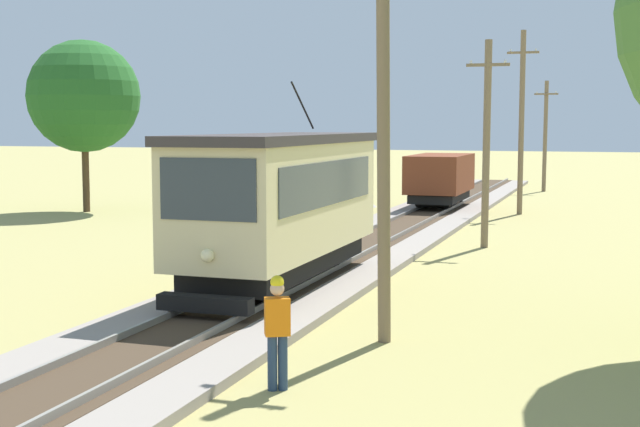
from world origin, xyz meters
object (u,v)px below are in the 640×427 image
at_px(track_worker, 277,327).
at_px(utility_pole_mid, 487,142).
at_px(freight_car, 440,178).
at_px(utility_pole_distant, 545,135).
at_px(gravel_pile, 346,197).
at_px(tree_left_near, 84,96).
at_px(utility_pole_far, 522,121).
at_px(red_tram, 280,201).
at_px(utility_pole_near_tram, 384,136).

bearing_deg(track_worker, utility_pole_mid, -30.83).
distance_m(freight_car, utility_pole_distant, 14.54).
xyz_separation_m(gravel_pile, tree_left_near, (-10.64, -6.29, 4.82)).
distance_m(gravel_pile, track_worker, 29.88).
height_order(utility_pole_distant, tree_left_near, tree_left_near).
xyz_separation_m(utility_pole_mid, utility_pole_far, (0.00, 11.10, 0.70)).
bearing_deg(tree_left_near, utility_pole_distant, 45.41).
relative_size(red_tram, utility_pole_near_tram, 1.14).
relative_size(utility_pole_far, tree_left_near, 1.04).
distance_m(utility_pole_mid, tree_left_near, 20.08).
distance_m(freight_car, gravel_pile, 5.01).
bearing_deg(freight_car, gravel_pile, 169.92).
bearing_deg(red_tram, utility_pole_near_tram, -49.32).
xyz_separation_m(utility_pole_near_tram, utility_pole_mid, (0.00, 13.45, -0.36)).
bearing_deg(utility_pole_mid, utility_pole_near_tram, -90.00).
bearing_deg(utility_pole_far, utility_pole_mid, -90.00).
xyz_separation_m(freight_car, tree_left_near, (-15.45, -5.44, 3.74)).
distance_m(red_tram, freight_car, 20.51).
xyz_separation_m(utility_pole_near_tram, utility_pole_far, (0.00, 24.55, 0.34)).
xyz_separation_m(red_tram, utility_pole_mid, (3.66, 9.19, 1.29)).
relative_size(freight_car, utility_pole_mid, 0.77).
distance_m(utility_pole_near_tram, track_worker, 4.41).
xyz_separation_m(utility_pole_distant, tree_left_near, (-19.11, -19.39, 1.90)).
bearing_deg(tree_left_near, utility_pole_far, 15.29).
bearing_deg(utility_pole_distant, utility_pole_far, -90.00).
bearing_deg(gravel_pile, track_worker, -75.13).
xyz_separation_m(freight_car, gravel_pile, (-4.81, 0.86, -1.08)).
xyz_separation_m(utility_pole_far, tree_left_near, (-19.11, -5.23, 1.12)).
height_order(utility_pole_near_tram, track_worker, utility_pole_near_tram).
distance_m(utility_pole_near_tram, utility_pole_mid, 13.45).
relative_size(utility_pole_near_tram, utility_pole_distant, 1.13).
height_order(freight_car, utility_pole_far, utility_pole_far).
bearing_deg(utility_pole_distant, gravel_pile, -122.91).
height_order(red_tram, track_worker, red_tram).
xyz_separation_m(utility_pole_far, utility_pole_distant, (0.00, 14.16, -0.78)).
bearing_deg(utility_pole_near_tram, utility_pole_distant, 90.00).
bearing_deg(utility_pole_distant, freight_car, -104.71).
relative_size(freight_car, utility_pole_near_tram, 0.69).
xyz_separation_m(utility_pole_distant, track_worker, (-0.81, -41.97, -2.42)).
bearing_deg(freight_car, tree_left_near, -160.61).
distance_m(freight_car, utility_pole_near_tram, 25.13).
bearing_deg(red_tram, track_worker, -69.21).
distance_m(utility_pole_far, tree_left_near, 19.85).
relative_size(utility_pole_near_tram, tree_left_near, 0.95).
relative_size(freight_car, utility_pole_far, 0.64).
xyz_separation_m(red_tram, utility_pole_far, (3.66, 20.29, 1.99)).
xyz_separation_m(utility_pole_mid, utility_pole_distant, (0.00, 25.26, -0.08)).
xyz_separation_m(red_tram, utility_pole_distant, (3.66, 34.45, 1.21)).
height_order(gravel_pile, tree_left_near, tree_left_near).
height_order(utility_pole_near_tram, utility_pole_distant, utility_pole_near_tram).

